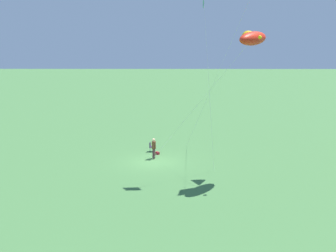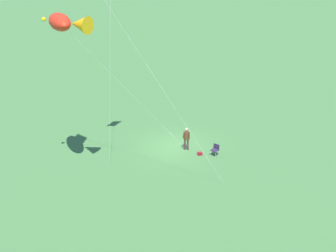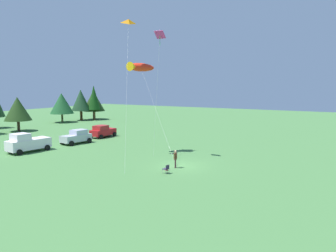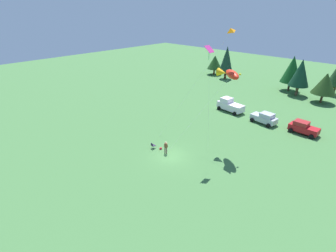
{
  "view_description": "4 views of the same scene",
  "coord_description": "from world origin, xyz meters",
  "px_view_note": "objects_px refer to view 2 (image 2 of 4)",
  "views": [
    {
      "loc": [
        36.96,
        1.36,
        11.17
      ],
      "look_at": [
        -2.45,
        1.14,
        2.49
      ],
      "focal_mm": 50.0,
      "sensor_mm": 36.0,
      "label": 1
    },
    {
      "loc": [
        -15.36,
        27.23,
        15.37
      ],
      "look_at": [
        -1.39,
        3.29,
        3.24
      ],
      "focal_mm": 50.0,
      "sensor_mm": 36.0,
      "label": 2
    },
    {
      "loc": [
        -28.38,
        -15.14,
        8.06
      ],
      "look_at": [
        -0.19,
        1.25,
        3.97
      ],
      "focal_mm": 35.0,
      "sensor_mm": 36.0,
      "label": 3
    },
    {
      "loc": [
        20.14,
        -21.49,
        17.95
      ],
      "look_at": [
        -2.98,
        2.44,
        2.54
      ],
      "focal_mm": 28.0,
      "sensor_mm": 36.0,
      "label": 4
    }
  ],
  "objects_px": {
    "person_kite_flyer": "(186,137)",
    "folding_chair": "(215,149)",
    "kite_large_fish": "(65,23)",
    "backpack_on_grass": "(200,154)"
  },
  "relations": [
    {
      "from": "person_kite_flyer",
      "to": "folding_chair",
      "type": "distance_m",
      "value": 2.28
    },
    {
      "from": "person_kite_flyer",
      "to": "kite_large_fish",
      "type": "distance_m",
      "value": 12.33
    },
    {
      "from": "folding_chair",
      "to": "backpack_on_grass",
      "type": "height_order",
      "value": "folding_chair"
    },
    {
      "from": "backpack_on_grass",
      "to": "kite_large_fish",
      "type": "relative_size",
      "value": 0.03
    },
    {
      "from": "person_kite_flyer",
      "to": "backpack_on_grass",
      "type": "xyz_separation_m",
      "value": [
        -1.26,
        0.27,
        -0.91
      ]
    },
    {
      "from": "folding_chair",
      "to": "backpack_on_grass",
      "type": "distance_m",
      "value": 1.16
    },
    {
      "from": "person_kite_flyer",
      "to": "kite_large_fish",
      "type": "bearing_deg",
      "value": -52.84
    },
    {
      "from": "backpack_on_grass",
      "to": "person_kite_flyer",
      "type": "bearing_deg",
      "value": -12.31
    },
    {
      "from": "backpack_on_grass",
      "to": "kite_large_fish",
      "type": "xyz_separation_m",
      "value": [
        5.42,
        6.92,
        10.01
      ]
    },
    {
      "from": "person_kite_flyer",
      "to": "folding_chair",
      "type": "xyz_separation_m",
      "value": [
        -2.2,
        -0.29,
        -0.53
      ]
    }
  ]
}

